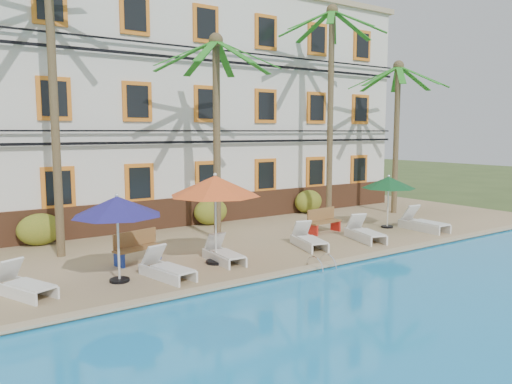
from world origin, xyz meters
TOP-DOWN VIEW (x-y plane):
  - ground at (0.00, 0.00)m, footprint 100.00×100.00m
  - pool_deck at (0.00, 5.00)m, footprint 30.00×12.00m
  - pool_coping at (0.00, -0.90)m, footprint 30.00×0.35m
  - hotel_building at (0.00, 9.98)m, footprint 25.40×6.44m
  - palm_b at (-5.04, 4.62)m, footprint 4.58×4.58m
  - palm_c at (0.28, 4.03)m, footprint 4.58×4.58m
  - palm_d at (6.36, 4.74)m, footprint 4.58×4.58m
  - palm_e at (10.20, 4.32)m, footprint 4.58×4.58m
  - shrub_left at (-5.25, 6.60)m, footprint 1.50×0.90m
  - shrub_mid at (1.43, 6.60)m, footprint 1.50×0.90m
  - shrub_right at (6.77, 6.60)m, footprint 1.50×0.90m
  - umbrella_blue at (-4.45, 0.99)m, footprint 2.31×2.31m
  - umbrella_red at (-1.47, 1.14)m, footprint 2.69×2.69m
  - umbrella_green at (7.02, 1.98)m, footprint 2.14×2.14m
  - lounger_a at (-6.70, 1.19)m, footprint 1.27×1.88m
  - lounger_b at (-3.30, 0.60)m, footprint 0.98×1.86m
  - lounger_c at (-1.22, 1.14)m, footprint 0.71×1.76m
  - lounger_d at (2.12, 1.14)m, footprint 1.11×1.90m
  - lounger_e at (4.51, 0.86)m, footprint 1.19×2.01m
  - lounger_f at (7.75, 0.81)m, footprint 0.82×2.04m
  - bench_left at (-3.36, 2.60)m, footprint 1.57×0.84m
  - bench_right at (4.19, 2.70)m, footprint 1.54×0.64m
  - pool_ladder at (0.76, -1.00)m, footprint 0.54×0.74m

SIDE VIEW (x-z plane):
  - ground at x=0.00m, z-range 0.00..0.00m
  - pool_deck at x=0.00m, z-range 0.00..0.25m
  - pool_ladder at x=0.76m, z-range -0.12..0.62m
  - pool_coping at x=0.00m, z-range 0.25..0.31m
  - lounger_c at x=-1.22m, z-range 0.11..0.92m
  - lounger_b at x=-3.30m, z-range 0.10..0.94m
  - lounger_a at x=-6.70m, z-range 0.10..0.94m
  - lounger_d at x=2.12m, z-range 0.10..0.95m
  - lounger_e at x=4.51m, z-range 0.09..0.99m
  - lounger_f at x=7.75m, z-range 0.08..1.03m
  - bench_left at x=-3.36m, z-range 0.26..1.18m
  - bench_right at x=4.19m, z-range 0.26..1.18m
  - shrub_left at x=-5.25m, z-range 0.25..1.35m
  - shrub_mid at x=1.43m, z-range 0.25..1.35m
  - shrub_right at x=6.77m, z-range 0.25..1.35m
  - umbrella_green at x=7.02m, z-range 1.00..3.15m
  - umbrella_blue at x=-4.45m, z-range 1.06..3.37m
  - umbrella_red at x=-1.47m, z-range 1.20..3.88m
  - palm_e at x=10.20m, z-range 1.34..8.49m
  - palm_c at x=0.28m, z-range 1.35..8.62m
  - hotel_building at x=0.00m, z-range 0.26..10.49m
  - palm_d at x=6.36m, z-range 1.49..10.70m
  - palm_b at x=-5.04m, z-range 1.53..11.50m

